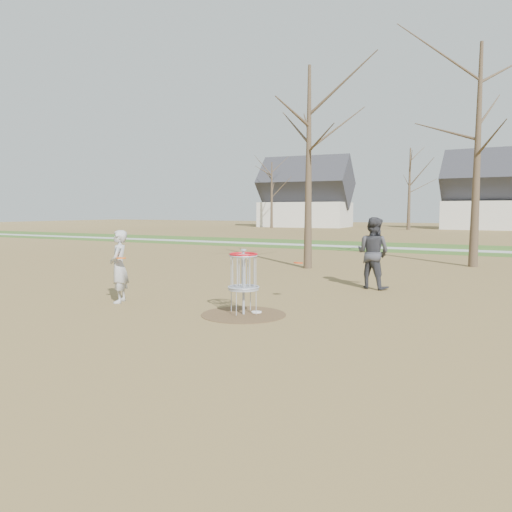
{
  "coord_description": "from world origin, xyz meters",
  "views": [
    {
      "loc": [
        5.1,
        -9.02,
        2.2
      ],
      "look_at": [
        -0.5,
        1.5,
        1.1
      ],
      "focal_mm": 35.0,
      "sensor_mm": 36.0,
      "label": 1
    }
  ],
  "objects": [
    {
      "name": "ground",
      "position": [
        0.0,
        0.0,
        0.0
      ],
      "size": [
        160.0,
        160.0,
        0.0
      ],
      "primitive_type": "plane",
      "color": "brown",
      "rests_on": "ground"
    },
    {
      "name": "footpath",
      "position": [
        0.0,
        20.0,
        0.01
      ],
      "size": [
        160.0,
        1.5,
        0.01
      ],
      "primitive_type": "cube",
      "color": "#9E9E99",
      "rests_on": "green_band"
    },
    {
      "name": "dirt_circle",
      "position": [
        0.0,
        0.0,
        0.01
      ],
      "size": [
        1.8,
        1.8,
        0.01
      ],
      "primitive_type": "cylinder",
      "color": "#47331E",
      "rests_on": "ground"
    },
    {
      "name": "disc_grounded",
      "position": [
        0.16,
        0.29,
        0.02
      ],
      "size": [
        0.22,
        0.22,
        0.02
      ],
      "primitive_type": "cylinder",
      "color": "white",
      "rests_on": "dirt_circle"
    },
    {
      "name": "discs_in_play",
      "position": [
        -1.22,
        0.81,
        1.02
      ],
      "size": [
        3.72,
        2.44,
        0.17
      ],
      "color": "#EB380C",
      "rests_on": "ground"
    },
    {
      "name": "player_throwing",
      "position": [
        1.47,
        4.78,
        1.0
      ],
      "size": [
        1.13,
        0.97,
        2.0
      ],
      "primitive_type": "imported",
      "rotation": [
        0.0,
        0.0,
        2.9
      ],
      "color": "#35353B",
      "rests_on": "ground"
    },
    {
      "name": "player_standing",
      "position": [
        -3.3,
        -0.17,
        0.86
      ],
      "size": [
        0.67,
        0.75,
        1.73
      ],
      "primitive_type": "imported",
      "rotation": [
        0.0,
        0.0,
        -1.06
      ],
      "color": "#ACACAC",
      "rests_on": "ground"
    },
    {
      "name": "green_band",
      "position": [
        0.0,
        21.0,
        0.01
      ],
      "size": [
        160.0,
        8.0,
        0.01
      ],
      "primitive_type": "cube",
      "color": "#2D5119",
      "rests_on": "ground"
    },
    {
      "name": "bare_trees",
      "position": [
        1.78,
        35.79,
        5.35
      ],
      "size": [
        52.62,
        44.98,
        9.0
      ],
      "color": "#382B1E",
      "rests_on": "ground"
    },
    {
      "name": "disc_golf_basket",
      "position": [
        0.0,
        0.0,
        0.91
      ],
      "size": [
        0.64,
        0.64,
        1.35
      ],
      "color": "#9EA3AD",
      "rests_on": "ground"
    }
  ]
}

